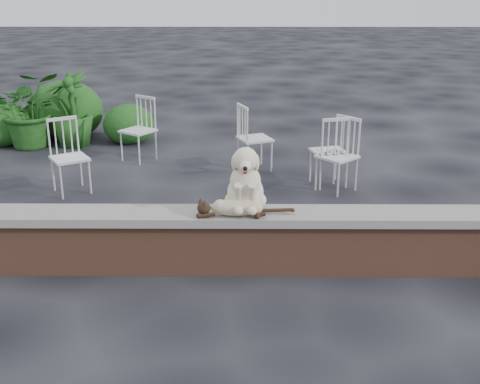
{
  "coord_description": "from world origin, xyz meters",
  "views": [
    {
      "loc": [
        -0.04,
        -4.99,
        2.57
      ],
      "look_at": [
        -0.08,
        0.2,
        0.7
      ],
      "focal_mm": 44.39,
      "sensor_mm": 36.0,
      "label": 1
    }
  ],
  "objects_px": {
    "cat": "(236,206)",
    "chair_c": "(329,150)",
    "dog": "(245,176)",
    "potted_plant_b": "(71,109)",
    "chair_d": "(337,155)",
    "potted_plant_a": "(30,109)",
    "chair_a": "(70,157)",
    "chair_e": "(255,137)",
    "chair_b": "(138,130)"
  },
  "relations": [
    {
      "from": "cat",
      "to": "chair_e",
      "type": "relative_size",
      "value": 1.1
    },
    {
      "from": "dog",
      "to": "potted_plant_b",
      "type": "bearing_deg",
      "value": 123.39
    },
    {
      "from": "cat",
      "to": "chair_b",
      "type": "distance_m",
      "value": 3.95
    },
    {
      "from": "chair_e",
      "to": "chair_b",
      "type": "relative_size",
      "value": 1.0
    },
    {
      "from": "chair_b",
      "to": "chair_c",
      "type": "height_order",
      "value": "same"
    },
    {
      "from": "chair_d",
      "to": "potted_plant_a",
      "type": "xyz_separation_m",
      "value": [
        -4.59,
        2.09,
        0.14
      ]
    },
    {
      "from": "chair_b",
      "to": "potted_plant_a",
      "type": "relative_size",
      "value": 0.77
    },
    {
      "from": "dog",
      "to": "chair_c",
      "type": "height_order",
      "value": "dog"
    },
    {
      "from": "cat",
      "to": "chair_d",
      "type": "xyz_separation_m",
      "value": [
        1.25,
        2.3,
        -0.2
      ]
    },
    {
      "from": "chair_e",
      "to": "cat",
      "type": "bearing_deg",
      "value": 154.19
    },
    {
      "from": "chair_d",
      "to": "chair_a",
      "type": "bearing_deg",
      "value": -130.97
    },
    {
      "from": "chair_b",
      "to": "potted_plant_b",
      "type": "distance_m",
      "value": 1.46
    },
    {
      "from": "cat",
      "to": "chair_c",
      "type": "relative_size",
      "value": 1.1
    },
    {
      "from": "cat",
      "to": "potted_plant_a",
      "type": "xyz_separation_m",
      "value": [
        -3.34,
        4.39,
        -0.06
      ]
    },
    {
      "from": "chair_e",
      "to": "chair_c",
      "type": "distance_m",
      "value": 1.16
    },
    {
      "from": "chair_e",
      "to": "potted_plant_b",
      "type": "distance_m",
      "value": 3.19
    },
    {
      "from": "cat",
      "to": "chair_e",
      "type": "xyz_separation_m",
      "value": [
        0.22,
        3.19,
        -0.2
      ]
    },
    {
      "from": "cat",
      "to": "chair_a",
      "type": "xyz_separation_m",
      "value": [
        -2.12,
        2.21,
        -0.2
      ]
    },
    {
      "from": "cat",
      "to": "potted_plant_b",
      "type": "distance_m",
      "value": 5.22
    },
    {
      "from": "chair_c",
      "to": "chair_d",
      "type": "bearing_deg",
      "value": 92.96
    },
    {
      "from": "potted_plant_a",
      "to": "potted_plant_b",
      "type": "distance_m",
      "value": 0.65
    },
    {
      "from": "cat",
      "to": "chair_c",
      "type": "xyz_separation_m",
      "value": [
        1.18,
        2.53,
        -0.2
      ]
    },
    {
      "from": "potted_plant_b",
      "to": "chair_e",
      "type": "bearing_deg",
      "value": -23.48
    },
    {
      "from": "chair_a",
      "to": "potted_plant_b",
      "type": "bearing_deg",
      "value": 72.44
    },
    {
      "from": "dog",
      "to": "chair_b",
      "type": "xyz_separation_m",
      "value": [
        -1.58,
        3.49,
        -0.43
      ]
    },
    {
      "from": "chair_a",
      "to": "potted_plant_a",
      "type": "height_order",
      "value": "potted_plant_a"
    },
    {
      "from": "chair_a",
      "to": "potted_plant_a",
      "type": "bearing_deg",
      "value": 87.22
    },
    {
      "from": "chair_e",
      "to": "potted_plant_a",
      "type": "bearing_deg",
      "value": 49.55
    },
    {
      "from": "cat",
      "to": "chair_c",
      "type": "bearing_deg",
      "value": 65.62
    },
    {
      "from": "chair_d",
      "to": "potted_plant_b",
      "type": "bearing_deg",
      "value": -161.25
    },
    {
      "from": "chair_c",
      "to": "potted_plant_b",
      "type": "xyz_separation_m",
      "value": [
        -3.88,
        1.93,
        0.13
      ]
    },
    {
      "from": "cat",
      "to": "chair_d",
      "type": "distance_m",
      "value": 2.63
    },
    {
      "from": "dog",
      "to": "chair_c",
      "type": "xyz_separation_m",
      "value": [
        1.1,
        2.38,
        -0.43
      ]
    },
    {
      "from": "chair_e",
      "to": "potted_plant_a",
      "type": "height_order",
      "value": "potted_plant_a"
    },
    {
      "from": "potted_plant_b",
      "to": "chair_d",
      "type": "bearing_deg",
      "value": -28.65
    },
    {
      "from": "chair_b",
      "to": "chair_a",
      "type": "bearing_deg",
      "value": -78.28
    },
    {
      "from": "chair_b",
      "to": "chair_a",
      "type": "relative_size",
      "value": 1.0
    },
    {
      "from": "dog",
      "to": "potted_plant_b",
      "type": "height_order",
      "value": "dog"
    },
    {
      "from": "chair_c",
      "to": "potted_plant_a",
      "type": "relative_size",
      "value": 0.77
    },
    {
      "from": "cat",
      "to": "chair_e",
      "type": "distance_m",
      "value": 3.21
    },
    {
      "from": "chair_d",
      "to": "potted_plant_a",
      "type": "distance_m",
      "value": 5.05
    },
    {
      "from": "potted_plant_a",
      "to": "chair_a",
      "type": "bearing_deg",
      "value": -60.71
    },
    {
      "from": "potted_plant_b",
      "to": "chair_b",
      "type": "bearing_deg",
      "value": -34.27
    },
    {
      "from": "chair_a",
      "to": "cat",
      "type": "bearing_deg",
      "value": -78.27
    },
    {
      "from": "chair_e",
      "to": "chair_b",
      "type": "bearing_deg",
      "value": 53.44
    },
    {
      "from": "chair_e",
      "to": "chair_d",
      "type": "bearing_deg",
      "value": -152.7
    },
    {
      "from": "dog",
      "to": "potted_plant_b",
      "type": "xyz_separation_m",
      "value": [
        -2.78,
        4.31,
        -0.29
      ]
    },
    {
      "from": "chair_a",
      "to": "potted_plant_b",
      "type": "distance_m",
      "value": 2.33
    },
    {
      "from": "dog",
      "to": "chair_d",
      "type": "height_order",
      "value": "dog"
    },
    {
      "from": "chair_b",
      "to": "chair_c",
      "type": "distance_m",
      "value": 2.9
    }
  ]
}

